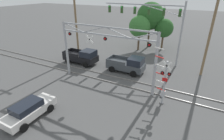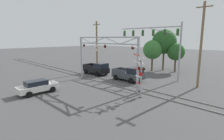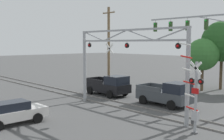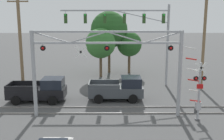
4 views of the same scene
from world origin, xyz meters
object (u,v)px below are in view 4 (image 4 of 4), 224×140
object	(u,v)px
utility_pole_left	(21,45)
background_tree_far_left_verge	(109,30)
crossing_signal_mast	(198,92)
utility_pole_right	(204,36)
background_tree_far_right_verge	(129,44)
pickup_truck_lead	(119,89)
crossing_gantry	(107,61)
background_tree_beyond_span	(101,43)
pickup_truck_following	(40,90)
traffic_signal_span	(137,28)

from	to	relation	value
utility_pole_left	background_tree_far_left_verge	world-z (taller)	utility_pole_left
crossing_signal_mast	utility_pole_right	distance (m)	9.16
background_tree_far_left_verge	background_tree_far_right_verge	xyz separation A→B (m)	(2.49, -0.20, -1.75)
pickup_truck_lead	utility_pole_right	size ratio (longest dim) A/B	0.45
crossing_gantry	background_tree_beyond_span	xyz separation A→B (m)	(-0.87, 12.68, -0.14)
crossing_gantry	utility_pole_right	xyz separation A→B (m)	(9.21, 7.12, 1.17)
crossing_signal_mast	background_tree_beyond_span	distance (m)	15.54
utility_pole_left	crossing_signal_mast	bearing A→B (deg)	-23.53
pickup_truck_lead	crossing_gantry	bearing A→B (deg)	-104.65
crossing_gantry	pickup_truck_following	world-z (taller)	crossing_gantry
crossing_signal_mast	utility_pole_right	world-z (taller)	utility_pole_right
utility_pole_left	background_tree_far_left_verge	size ratio (longest dim) A/B	1.18
utility_pole_left	utility_pole_right	bearing A→B (deg)	6.70
pickup_truck_following	background_tree_far_left_verge	xyz separation A→B (m)	(5.82, 11.64, 4.37)
crossing_signal_mast	utility_pole_right	size ratio (longest dim) A/B	0.51
utility_pole_right	background_tree_far_left_verge	bearing A→B (deg)	139.00
traffic_signal_span	utility_pole_left	bearing A→B (deg)	-161.84
utility_pole_right	background_tree_beyond_span	distance (m)	11.58
pickup_truck_following	utility_pole_left	distance (m)	4.51
crossing_gantry	utility_pole_left	xyz separation A→B (m)	(-7.68, 5.14, 0.56)
pickup_truck_lead	utility_pole_left	world-z (taller)	utility_pole_left
pickup_truck_lead	utility_pole_right	world-z (taller)	utility_pole_right
crossing_gantry	pickup_truck_following	xyz separation A→B (m)	(-5.70, 3.38, -3.10)
background_tree_beyond_span	utility_pole_right	bearing A→B (deg)	-28.89
crossing_signal_mast	background_tree_far_left_verge	bearing A→B (deg)	111.24
crossing_signal_mast	pickup_truck_lead	xyz separation A→B (m)	(-5.34, 4.73, -1.05)
crossing_gantry	background_tree_far_left_verge	xyz separation A→B (m)	(0.11, 15.02, 1.27)
crossing_gantry	background_tree_beyond_span	bearing A→B (deg)	93.91
background_tree_far_right_verge	traffic_signal_span	bearing A→B (deg)	-87.45
pickup_truck_following	background_tree_beyond_span	xyz separation A→B (m)	(4.84, 9.29, 2.96)
pickup_truck_following	background_tree_far_left_verge	distance (m)	13.73
background_tree_far_right_verge	background_tree_beyond_span	bearing A→B (deg)	-148.35
pickup_truck_lead	pickup_truck_following	size ratio (longest dim) A/B	0.96
crossing_gantry	pickup_truck_following	distance (m)	7.32
crossing_signal_mast	traffic_signal_span	bearing A→B (deg)	109.79
traffic_signal_span	pickup_truck_following	bearing A→B (deg)	-148.70
crossing_signal_mast	utility_pole_left	bearing A→B (deg)	156.47
pickup_truck_following	utility_pole_right	xyz separation A→B (m)	(14.91, 3.74, 4.27)
crossing_signal_mast	background_tree_far_right_verge	size ratio (longest dim) A/B	1.01
utility_pole_left	utility_pole_right	world-z (taller)	utility_pole_right
pickup_truck_following	background_tree_far_right_verge	size ratio (longest dim) A/B	0.93
background_tree_far_right_verge	background_tree_far_left_verge	bearing A→B (deg)	175.31
pickup_truck_following	background_tree_beyond_span	size ratio (longest dim) A/B	0.84
traffic_signal_span	pickup_truck_lead	size ratio (longest dim) A/B	2.33
pickup_truck_following	background_tree_beyond_span	bearing A→B (deg)	62.51
traffic_signal_span	utility_pole_right	distance (m)	6.53
utility_pole_left	utility_pole_right	distance (m)	17.02
crossing_signal_mast	traffic_signal_span	size ratio (longest dim) A/B	0.48
crossing_gantry	crossing_signal_mast	xyz separation A→B (m)	(6.33, -0.96, -2.05)
utility_pole_left	background_tree_beyond_span	world-z (taller)	utility_pole_left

